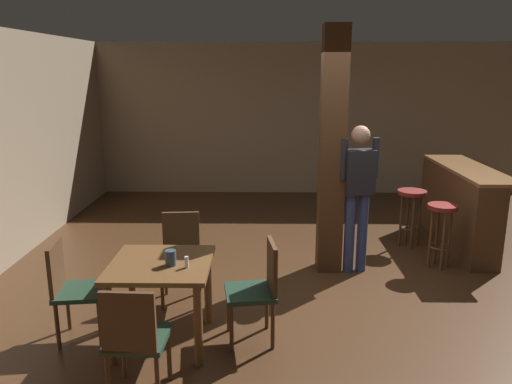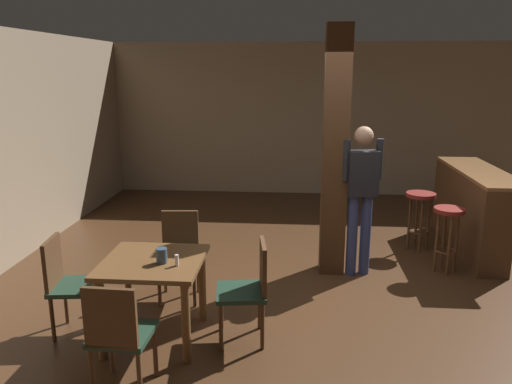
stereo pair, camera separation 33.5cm
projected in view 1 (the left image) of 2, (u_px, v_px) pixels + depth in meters
The scene contains 14 objects.
ground_plane at pixel (347, 293), 5.32m from camera, with size 10.80×10.80×0.00m, color #422816.
wall_back at pixel (311, 119), 9.35m from camera, with size 8.00×0.10×2.80m, color gray.
pillar at pixel (332, 153), 5.65m from camera, with size 0.28×0.28×2.80m, color #422816.
dining_table at pixel (161, 277), 4.24m from camera, with size 0.85×0.85×0.74m.
chair_east at pixel (259, 286), 4.30m from camera, with size 0.47×0.47×0.89m.
chair_west at pixel (72, 286), 4.31m from camera, with size 0.47×0.47×0.89m.
chair_south at pixel (135, 337), 3.49m from camera, with size 0.44×0.44×0.89m.
chair_north at pixel (181, 252), 5.09m from camera, with size 0.45×0.45×0.89m.
napkin_cup at pixel (171, 258), 4.13m from camera, with size 0.09×0.09×0.13m, color #33475B.
salt_shaker at pixel (187, 262), 4.08m from camera, with size 0.03×0.03×0.10m, color silver.
standing_person at pixel (358, 189), 5.66m from camera, with size 0.47×0.28×1.72m.
bar_counter at pixel (458, 206), 6.67m from camera, with size 0.56×1.99×1.07m.
bar_stool_near at pixel (441, 221), 5.88m from camera, with size 0.34×0.34×0.78m.
bar_stool_mid at pixel (411, 204), 6.59m from camera, with size 0.38×0.38×0.77m.
Camera 1 is at (-0.90, -4.92, 2.33)m, focal length 35.00 mm.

